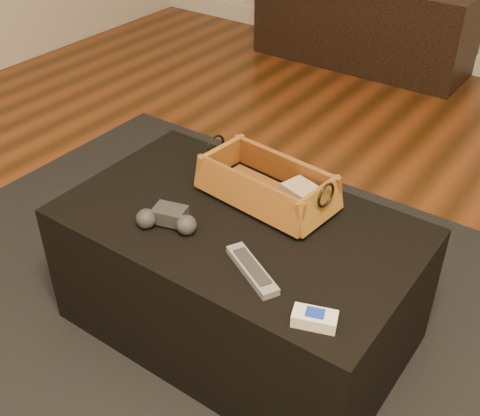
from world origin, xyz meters
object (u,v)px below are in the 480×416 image
Objects in this scene: media_cabinet at (364,22)px; wicker_basket at (267,186)px; ottoman at (238,277)px; cream_gadget at (315,318)px; game_controller at (168,219)px; tv_remote at (258,192)px; silver_remote at (252,270)px.

wicker_basket is at bearing -71.66° from media_cabinet.
cream_gadget is (0.37, -0.22, 0.23)m from ottoman.
game_controller is (-0.14, -0.14, 0.24)m from ottoman.
cream_gadget is at bearing -44.26° from wicker_basket.
ottoman is (0.71, -2.29, -0.03)m from media_cabinet.
media_cabinet is 11.64× the size of cream_gadget.
game_controller reaches higher than cream_gadget.
tv_remote is at bearing 96.26° from ottoman.
media_cabinet reaches higher than ottoman.
tv_remote is 0.03m from wicker_basket.
media_cabinet is 2.50m from game_controller.
game_controller is (-0.15, -0.27, -0.02)m from wicker_basket.
wicker_basket is 0.31m from game_controller.
game_controller reaches higher than ottoman.
wicker_basket reaches higher than cream_gadget.
tv_remote is (0.69, -2.17, 0.20)m from media_cabinet.
wicker_basket is at bearing 85.98° from ottoman.
tv_remote is 0.50× the size of wicker_basket.
media_cabinet is 1.30× the size of ottoman.
ottoman is at bearing -83.69° from tv_remote.
cream_gadget is at bearing -66.80° from media_cabinet.
media_cabinet reaches higher than silver_remote.
silver_remote is (0.86, -2.45, 0.19)m from media_cabinet.
media_cabinet is at bearing 113.20° from cream_gadget.
media_cabinet is at bearing 103.22° from game_controller.
game_controller is at bearing 175.65° from silver_remote.
game_controller is at bearing -134.40° from ottoman.
game_controller is (-0.12, -0.25, 0.00)m from tv_remote.
ottoman is 4.71× the size of tv_remote.
wicker_basket reaches higher than tv_remote.
game_controller is at bearing -118.50° from wicker_basket.
game_controller is at bearing 170.63° from cream_gadget.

